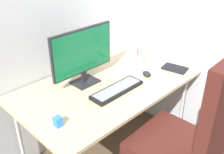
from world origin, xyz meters
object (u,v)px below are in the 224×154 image
office_chair (191,138)px  notebook (175,68)px  pen_holder (139,60)px  monitor (83,53)px  mouse (147,74)px  keyboard (117,90)px  desk_clamp_accessory (58,122)px

office_chair → notebook: office_chair is taller
pen_holder → notebook: size_ratio=0.88×
monitor → mouse: 0.55m
keyboard → desk_clamp_accessory: size_ratio=6.86×
mouse → desk_clamp_accessory: desk_clamp_accessory is taller
monitor → notebook: bearing=-28.7°
mouse → notebook: bearing=-0.8°
mouse → pen_holder: pen_holder is taller
mouse → pen_holder: 0.22m
office_chair → desk_clamp_accessory: bearing=133.1°
mouse → pen_holder: size_ratio=0.46×
office_chair → desk_clamp_accessory: office_chair is taller
keyboard → pen_holder: size_ratio=2.46×
office_chair → pen_holder: office_chair is taller
office_chair → notebook: size_ratio=6.07×
office_chair → mouse: office_chair is taller
mouse → desk_clamp_accessory: size_ratio=1.29×
mouse → office_chair: bearing=-99.6°
keyboard → desk_clamp_accessory: 0.53m
mouse → notebook: (0.27, -0.09, -0.01)m
pen_holder → notebook: pen_holder is taller
notebook → office_chair: bearing=-150.3°
office_chair → desk_clamp_accessory: 0.81m
monitor → pen_holder: 0.58m
notebook → mouse: bearing=149.6°
office_chair → monitor: bearing=96.2°
mouse → desk_clamp_accessory: bearing=-160.4°
monitor → notebook: 0.81m
office_chair → pen_holder: 0.91m
desk_clamp_accessory → keyboard: bearing=2.4°
monitor → desk_clamp_accessory: (-0.45, -0.30, -0.21)m
desk_clamp_accessory → mouse: bearing=1.0°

